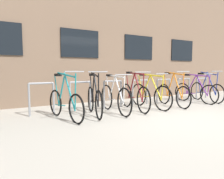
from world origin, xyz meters
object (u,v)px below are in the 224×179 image
object	(u,v)px
bicycle_teal	(65,103)
bicycle_blue	(206,91)
bicycle_purple	(195,92)
bicycle_black	(94,99)
bicycle_yellow	(150,95)
bicycle_white	(115,98)
bicycle_maroon	(134,95)
bicycle_orange	(173,94)

from	to	relation	value
bicycle_teal	bicycle_blue	bearing A→B (deg)	1.15
bicycle_teal	bicycle_blue	xyz separation A→B (m)	(5.14, 0.10, 0.00)
bicycle_purple	bicycle_black	world-z (taller)	bicycle_black
bicycle_teal	bicycle_yellow	world-z (taller)	bicycle_teal
bicycle_blue	bicycle_white	xyz separation A→B (m)	(-3.80, -0.04, 0.01)
bicycle_white	bicycle_yellow	world-z (taller)	bicycle_yellow
bicycle_purple	bicycle_maroon	distance (m)	2.58
bicycle_teal	bicycle_maroon	xyz separation A→B (m)	(2.01, 0.12, 0.02)
bicycle_yellow	bicycle_black	xyz separation A→B (m)	(-1.81, -0.06, -0.00)
bicycle_white	bicycle_black	distance (m)	0.59
bicycle_purple	bicycle_maroon	size ratio (longest dim) A/B	0.96
bicycle_blue	bicycle_yellow	size ratio (longest dim) A/B	0.92
bicycle_blue	bicycle_orange	bearing A→B (deg)	-177.07
bicycle_teal	bicycle_white	distance (m)	1.34
bicycle_teal	bicycle_white	xyz separation A→B (m)	(1.34, 0.06, 0.01)
bicycle_orange	bicycle_black	bearing A→B (deg)	179.05
bicycle_teal	bicycle_maroon	world-z (taller)	bicycle_teal
bicycle_orange	bicycle_white	distance (m)	2.06
bicycle_orange	bicycle_yellow	distance (m)	0.84
bicycle_orange	bicycle_maroon	bearing A→B (deg)	175.69
bicycle_maroon	bicycle_teal	bearing A→B (deg)	-176.60
bicycle_purple	bicycle_black	xyz separation A→B (m)	(-3.83, -0.08, 0.01)
bicycle_yellow	bicycle_orange	bearing A→B (deg)	-7.19
bicycle_orange	bicycle_black	size ratio (longest dim) A/B	1.01
bicycle_orange	bicycle_blue	world-z (taller)	bicycle_blue
bicycle_purple	bicycle_blue	bearing A→B (deg)	-3.52
bicycle_teal	bicycle_orange	distance (m)	3.40
bicycle_orange	bicycle_maroon	xyz separation A→B (m)	(-1.39, 0.11, 0.02)
bicycle_white	bicycle_maroon	world-z (taller)	bicycle_maroon
bicycle_blue	bicycle_white	size ratio (longest dim) A/B	0.92
bicycle_orange	bicycle_black	world-z (taller)	bicycle_black
bicycle_blue	bicycle_black	world-z (taller)	same
bicycle_white	bicycle_orange	bearing A→B (deg)	-1.34
bicycle_orange	bicycle_blue	bearing A→B (deg)	2.93
bicycle_blue	bicycle_maroon	xyz separation A→B (m)	(-3.14, 0.02, 0.02)
bicycle_orange	bicycle_blue	distance (m)	1.75
bicycle_orange	bicycle_purple	bearing A→B (deg)	5.94
bicycle_black	bicycle_orange	bearing A→B (deg)	-0.95
bicycle_purple	bicycle_yellow	bearing A→B (deg)	-179.47
bicycle_orange	bicycle_purple	distance (m)	1.19
bicycle_blue	bicycle_yellow	world-z (taller)	bicycle_blue
bicycle_purple	bicycle_yellow	world-z (taller)	bicycle_yellow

